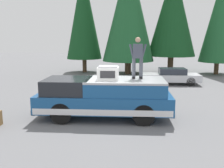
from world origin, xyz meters
TOP-DOWN VIEW (x-y plane):
  - ground_plane at (0.00, 0.00)m, footprint 90.00×90.00m
  - pickup_truck at (0.22, -0.14)m, footprint 2.01×5.54m
  - compressor_unit at (0.03, -0.32)m, footprint 0.65×0.84m
  - person_on_truck_bed at (0.44, -1.50)m, footprint 0.29×0.72m
  - parked_car_silver at (8.30, -4.22)m, footprint 1.64×4.10m
  - conifer_far_left at (13.69, -9.25)m, footprint 3.36×3.36m
  - conifer_left at (13.79, -5.06)m, footprint 4.32×4.32m
  - conifer_center_left at (13.33, -1.09)m, footprint 4.70×4.70m
  - conifer_center_right at (14.29, 3.14)m, footprint 3.35×3.35m

SIDE VIEW (x-z plane):
  - ground_plane at x=0.00m, z-range 0.00..0.00m
  - parked_car_silver at x=8.30m, z-range 0.00..1.16m
  - pickup_truck at x=0.22m, z-range 0.05..1.70m
  - compressor_unit at x=0.03m, z-range 1.65..2.21m
  - person_on_truck_bed at x=0.44m, z-range 1.71..3.40m
  - conifer_far_left at x=13.69m, z-range 0.56..9.32m
  - conifer_center_right at x=14.29m, z-range 0.65..10.50m
  - conifer_left at x=13.79m, z-range 0.82..10.45m
  - conifer_center_left at x=13.33m, z-range 0.60..11.12m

